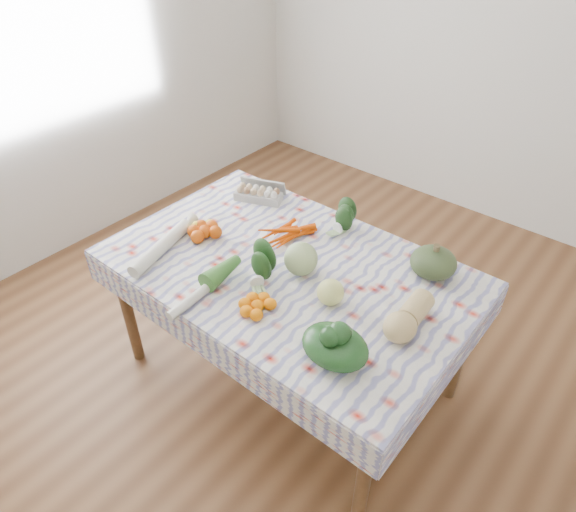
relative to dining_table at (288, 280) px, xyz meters
The scene contains 17 objects.
ground 0.68m from the dining_table, ahead, with size 4.50×4.50×0.00m, color brown.
wall_back 2.36m from the dining_table, 90.00° to the left, with size 4.00×0.04×2.80m, color silver.
dining_table is the anchor object (origin of this frame).
tablecloth 0.08m from the dining_table, ahead, with size 1.66×1.06×0.01m, color white.
egg_carton 0.62m from the dining_table, 145.20° to the left, with size 0.26×0.10×0.07m, color #B4B4AF.
carrot_bunch 0.23m from the dining_table, 134.84° to the left, with size 0.23×0.21×0.04m, color #E24501.
kale_bunch 0.43m from the dining_table, 84.99° to the left, with size 0.15×0.13×0.13m, color #1C3C17.
kabocha_squash 0.67m from the dining_table, 34.41° to the left, with size 0.21×0.21×0.13m, color #3A4C27.
cabbage 0.18m from the dining_table, ahead, with size 0.15×0.15×0.15m, color #9BB570.
butternut_squash 0.63m from the dining_table, ahead, with size 0.13×0.28×0.13m, color tan.
orange_cluster 0.48m from the dining_table, 169.52° to the right, with size 0.21×0.21×0.07m, color #DA4E09.
broccoli 0.23m from the dining_table, 102.59° to the right, with size 0.15×0.15×0.11m, color #1E471A.
mandarin_cluster 0.34m from the dining_table, 73.70° to the right, with size 0.18×0.18×0.06m, color orange.
grapefruit 0.33m from the dining_table, 14.75° to the right, with size 0.11×0.11×0.11m, color #E9EE7D.
spinach_bag 0.59m from the dining_table, 32.81° to the right, with size 0.27×0.21×0.12m, color #153815.
daikon 0.62m from the dining_table, 150.24° to the right, with size 0.06×0.06×0.44m, color silver.
leek 0.42m from the dining_table, 112.76° to the right, with size 0.05×0.05×0.42m, color beige.
Camera 1 is at (1.18, -1.42, 2.24)m, focal length 32.00 mm.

